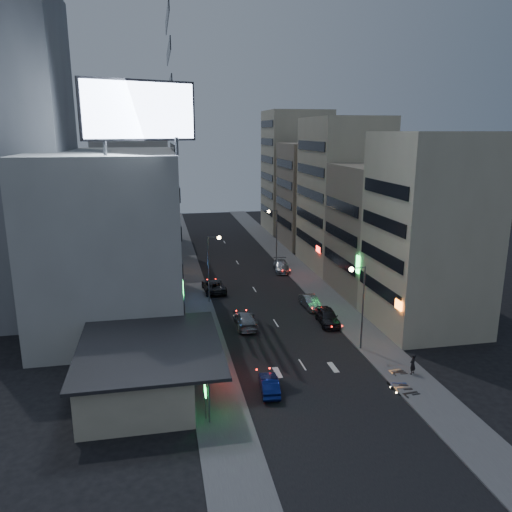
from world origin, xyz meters
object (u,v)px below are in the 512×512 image
object	(u,v)px
person	(413,364)
scooter_silver_b	(401,363)
parked_car_right_near	(327,316)
parked_car_right_mid	(310,302)
road_car_silver	(245,320)
scooter_silver_a	(410,380)
scooter_black_b	(406,366)
road_car_blue	(269,384)
parked_car_left	(214,286)
scooter_blue	(407,376)
parked_car_right_far	(282,266)
scooter_black_a	(417,384)

from	to	relation	value
person	scooter_silver_b	distance (m)	1.22
parked_car_right_near	parked_car_right_mid	size ratio (longest dim) A/B	1.13
road_car_silver	scooter_silver_a	size ratio (longest dim) A/B	2.65
road_car_silver	scooter_black_b	distance (m)	17.28
road_car_silver	road_car_blue	bearing A→B (deg)	89.71
parked_car_right_near	scooter_silver_b	distance (m)	11.68
parked_car_left	scooter_silver_a	bearing A→B (deg)	111.46
road_car_blue	scooter_blue	distance (m)	11.28
scooter_black_b	person	bearing A→B (deg)	-140.83
parked_car_right_far	parked_car_right_near	bearing A→B (deg)	-83.15
scooter_black_a	scooter_black_b	world-z (taller)	scooter_black_a
parked_car_right_near	scooter_silver_a	distance (m)	14.52
parked_car_right_near	road_car_blue	size ratio (longest dim) A/B	1.22
road_car_blue	scooter_silver_a	xyz separation A→B (m)	(11.22, -1.58, 0.07)
parked_car_left	scooter_black_b	size ratio (longest dim) A/B	3.21
scooter_black_b	scooter_silver_a	bearing A→B (deg)	164.06
person	scooter_silver_b	bearing A→B (deg)	-96.09
parked_car_right_mid	scooter_black_a	world-z (taller)	parked_car_right_mid
parked_car_right_mid	scooter_blue	distance (m)	19.09
parked_car_right_mid	scooter_black_b	bearing A→B (deg)	-82.45
scooter_black_a	parked_car_right_near	bearing A→B (deg)	2.48
scooter_silver_a	parked_car_right_mid	bearing A→B (deg)	11.79
parked_car_right_mid	scooter_black_b	distance (m)	17.39
parked_car_right_mid	scooter_silver_a	size ratio (longest dim) A/B	2.17
parked_car_right_mid	scooter_black_a	size ratio (longest dim) A/B	2.27
scooter_blue	parked_car_right_mid	bearing A→B (deg)	23.22
road_car_blue	scooter_black_b	distance (m)	12.14
scooter_silver_a	scooter_silver_b	world-z (taller)	scooter_silver_a
parked_car_right_near	person	xyz separation A→B (m)	(3.19, -12.44, 0.19)
road_car_blue	road_car_silver	xyz separation A→B (m)	(0.54, 13.70, 0.11)
scooter_silver_a	parked_car_right_near	bearing A→B (deg)	12.91
scooter_black_a	scooter_black_b	bearing A→B (deg)	-18.28
parked_car_right_mid	road_car_silver	distance (m)	9.44
scooter_black_a	parked_car_left	bearing A→B (deg)	18.66
parked_car_right_near	scooter_black_b	world-z (taller)	parked_car_right_near
parked_car_right_mid	parked_car_left	size ratio (longest dim) A/B	0.76
parked_car_right_near	parked_car_right_mid	xyz separation A→B (m)	(-0.31, 5.16, -0.12)
parked_car_right_far	road_car_blue	world-z (taller)	parked_car_right_far
person	scooter_silver_a	distance (m)	2.32
parked_car_left	scooter_silver_a	world-z (taller)	parked_car_left
road_car_silver	person	world-z (taller)	person
parked_car_right_near	person	size ratio (longest dim) A/B	2.72
parked_car_left	parked_car_right_near	bearing A→B (deg)	125.59
parked_car_right_mid	scooter_silver_b	xyz separation A→B (m)	(3.00, -16.53, -0.03)
person	scooter_blue	world-z (taller)	person
parked_car_right_mid	road_car_silver	size ratio (longest dim) A/B	0.82
person	scooter_silver_a	world-z (taller)	person
scooter_blue	scooter_black_b	size ratio (longest dim) A/B	1.11
road_car_silver	person	distance (m)	17.88
road_car_blue	scooter_black_a	size ratio (longest dim) A/B	2.10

